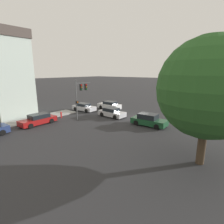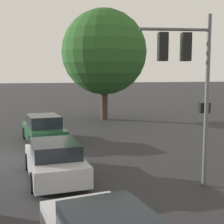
% 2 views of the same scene
% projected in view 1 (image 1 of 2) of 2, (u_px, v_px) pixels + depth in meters
% --- Properties ---
extents(ground_plane, '(300.00, 300.00, 0.00)m').
position_uv_depth(ground_plane, '(138.00, 118.00, 26.38)').
color(ground_plane, '#28282B').
extents(street_tree, '(7.14, 7.14, 9.30)m').
position_uv_depth(street_tree, '(209.00, 88.00, 12.07)').
color(street_tree, '#423323').
rests_on(street_tree, ground_plane).
extents(traffic_signal, '(0.73, 2.47, 5.72)m').
position_uv_depth(traffic_signal, '(81.00, 92.00, 24.48)').
color(traffic_signal, '#515456').
rests_on(traffic_signal, ground_plane).
extents(crossing_car_0, '(4.23, 2.00, 1.38)m').
position_uv_depth(crossing_car_0, '(112.00, 113.00, 26.80)').
color(crossing_car_0, '#B7B7BC').
rests_on(crossing_car_0, ground_plane).
extents(crossing_car_1, '(4.36, 1.93, 1.47)m').
position_uv_depth(crossing_car_1, '(109.00, 105.00, 32.15)').
color(crossing_car_1, silver).
rests_on(crossing_car_1, ground_plane).
extents(crossing_car_2, '(4.42, 2.01, 1.35)m').
position_uv_depth(crossing_car_2, '(84.00, 107.00, 30.75)').
color(crossing_car_2, '#B7B7BC').
rests_on(crossing_car_2, ground_plane).
extents(crossing_car_3, '(4.57, 2.12, 1.55)m').
position_uv_depth(crossing_car_3, '(149.00, 120.00, 22.46)').
color(crossing_car_3, '#194728').
rests_on(crossing_car_3, ground_plane).
extents(parked_car_0, '(1.94, 4.74, 1.39)m').
position_uv_depth(parked_car_0, '(38.00, 120.00, 22.96)').
color(parked_car_0, maroon).
rests_on(parked_car_0, ground_plane).
extents(fire_hydrant, '(0.22, 0.22, 0.92)m').
position_uv_depth(fire_hydrant, '(61.00, 115.00, 26.20)').
color(fire_hydrant, red).
rests_on(fire_hydrant, ground_plane).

